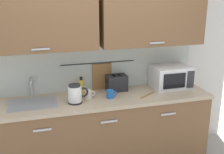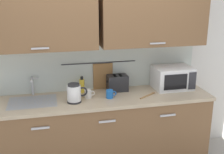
% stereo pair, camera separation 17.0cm
% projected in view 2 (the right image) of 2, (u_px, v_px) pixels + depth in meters
% --- Properties ---
extents(counter_unit, '(2.53, 0.64, 0.90)m').
position_uv_depth(counter_unit, '(101.00, 132.00, 3.41)').
color(counter_unit, brown).
rests_on(counter_unit, ground).
extents(back_wall_assembly, '(3.70, 0.41, 2.50)m').
position_uv_depth(back_wall_assembly, '(97.00, 39.00, 3.31)').
color(back_wall_assembly, silver).
rests_on(back_wall_assembly, ground).
extents(sink_faucet, '(0.09, 0.17, 0.22)m').
position_uv_depth(sink_faucet, '(32.00, 84.00, 3.29)').
color(sink_faucet, '#B2B5BA').
rests_on(sink_faucet, counter_unit).
extents(microwave, '(0.46, 0.35, 0.27)m').
position_uv_depth(microwave, '(172.00, 78.00, 3.54)').
color(microwave, white).
rests_on(microwave, counter_unit).
extents(electric_kettle, '(0.23, 0.16, 0.21)m').
position_uv_depth(electric_kettle, '(74.00, 93.00, 3.11)').
color(electric_kettle, black).
rests_on(electric_kettle, counter_unit).
extents(dish_soap_bottle, '(0.06, 0.06, 0.20)m').
position_uv_depth(dish_soap_bottle, '(82.00, 85.00, 3.40)').
color(dish_soap_bottle, yellow).
rests_on(dish_soap_bottle, counter_unit).
extents(mug_near_sink, '(0.12, 0.08, 0.09)m').
position_uv_depth(mug_near_sink, '(88.00, 94.00, 3.25)').
color(mug_near_sink, silver).
rests_on(mug_near_sink, counter_unit).
extents(toaster, '(0.26, 0.17, 0.19)m').
position_uv_depth(toaster, '(117.00, 83.00, 3.47)').
color(toaster, '#232326').
rests_on(toaster, counter_unit).
extents(mug_by_kettle, '(0.12, 0.08, 0.09)m').
position_uv_depth(mug_by_kettle, '(110.00, 94.00, 3.24)').
color(mug_by_kettle, blue).
rests_on(mug_by_kettle, counter_unit).
extents(wooden_spoon, '(0.25, 0.17, 0.01)m').
position_uv_depth(wooden_spoon, '(150.00, 95.00, 3.33)').
color(wooden_spoon, '#9E7042').
rests_on(wooden_spoon, counter_unit).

